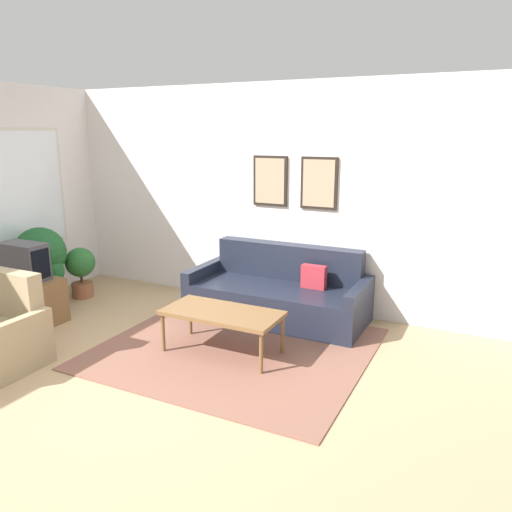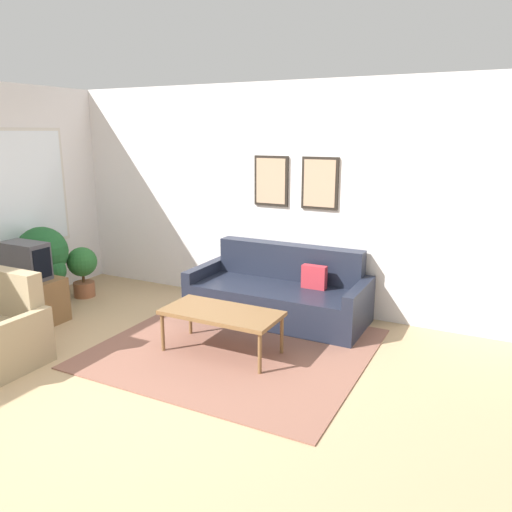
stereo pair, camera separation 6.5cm
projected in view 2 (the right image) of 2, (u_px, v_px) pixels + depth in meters
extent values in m
plane|color=tan|center=(115.00, 391.00, 4.21)|extent=(16.00, 16.00, 0.00)
cube|color=brown|center=(235.00, 348.00, 5.04)|extent=(2.58, 2.33, 0.01)
cube|color=silver|center=(258.00, 196.00, 6.19)|extent=(8.00, 0.06, 2.70)
cube|color=black|center=(271.00, 181.00, 6.02)|extent=(0.44, 0.03, 0.60)
cube|color=tan|center=(271.00, 181.00, 6.00)|extent=(0.38, 0.01, 0.54)
cube|color=black|center=(320.00, 183.00, 5.74)|extent=(0.44, 0.03, 0.60)
cube|color=tan|center=(319.00, 183.00, 5.73)|extent=(0.38, 0.01, 0.54)
cube|color=beige|center=(24.00, 189.00, 6.28)|extent=(0.02, 1.29, 1.50)
cube|color=white|center=(25.00, 189.00, 6.28)|extent=(0.02, 1.21, 1.42)
cube|color=#1E2333|center=(277.00, 302.00, 5.80)|extent=(1.81, 0.90, 0.40)
cube|color=#1E2333|center=(289.00, 261.00, 6.00)|extent=(1.81, 0.20, 0.42)
cube|color=#1E2333|center=(207.00, 285.00, 6.21)|extent=(0.12, 0.90, 0.54)
cube|color=#1E2333|center=(359.00, 310.00, 5.35)|extent=(0.12, 0.90, 0.54)
cube|color=#B22D38|center=(314.00, 278.00, 5.63)|extent=(0.28, 0.10, 0.28)
cube|color=brown|center=(222.00, 313.00, 4.84)|extent=(1.15, 0.56, 0.04)
cylinder|color=brown|center=(163.00, 333.00, 4.93)|extent=(0.04, 0.04, 0.40)
cylinder|color=brown|center=(260.00, 354.00, 4.45)|extent=(0.04, 0.04, 0.40)
cylinder|color=brown|center=(190.00, 317.00, 5.34)|extent=(0.04, 0.04, 0.40)
cylinder|color=brown|center=(282.00, 335.00, 4.87)|extent=(0.04, 0.04, 0.40)
cube|color=brown|center=(30.00, 300.00, 5.71)|extent=(0.75, 0.50, 0.51)
cube|color=#424247|center=(25.00, 261.00, 5.59)|extent=(0.54, 0.28, 0.42)
cube|color=black|center=(42.00, 264.00, 5.47)|extent=(0.01, 0.23, 0.33)
cube|color=tan|center=(12.00, 292.00, 4.77)|extent=(0.69, 0.16, 0.44)
cube|color=tan|center=(17.00, 347.00, 4.42)|extent=(0.09, 0.76, 0.54)
cylinder|color=beige|center=(47.00, 295.00, 6.34)|extent=(0.20, 0.20, 0.22)
cylinder|color=#51381E|center=(45.00, 280.00, 6.30)|extent=(0.04, 0.04, 0.19)
sphere|color=#1E5628|center=(42.00, 252.00, 6.21)|extent=(0.63, 0.63, 0.63)
cylinder|color=#935638|center=(84.00, 289.00, 6.61)|extent=(0.27, 0.27, 0.20)
cylinder|color=#51381E|center=(83.00, 278.00, 6.58)|extent=(0.04, 0.04, 0.12)
sphere|color=#28662D|center=(82.00, 262.00, 6.52)|extent=(0.38, 0.38, 0.38)
cylinder|color=slate|center=(53.00, 299.00, 6.27)|extent=(0.28, 0.28, 0.18)
cylinder|color=#51381E|center=(52.00, 288.00, 6.24)|extent=(0.04, 0.04, 0.12)
sphere|color=#1E5628|center=(50.00, 271.00, 6.18)|extent=(0.38, 0.38, 0.38)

